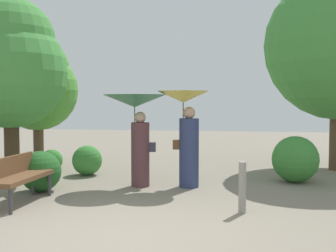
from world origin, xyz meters
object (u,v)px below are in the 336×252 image
at_px(person_left, 136,117).
at_px(tree_mid_left, 37,84).
at_px(person_right, 186,122).
at_px(path_marker_post, 242,188).
at_px(park_bench, 18,175).
at_px(tree_near_left, 10,63).

relative_size(person_left, tree_mid_left, 0.55).
xyz_separation_m(person_right, path_marker_post, (1.14, -1.90, -0.94)).
bearing_deg(park_bench, tree_mid_left, 23.34).
xyz_separation_m(tree_near_left, tree_mid_left, (-0.54, 2.34, -0.37)).
xyz_separation_m(person_left, tree_near_left, (-2.84, -0.00, 1.18)).
bearing_deg(park_bench, tree_near_left, 33.60).
bearing_deg(tree_mid_left, person_left, -34.63).
relative_size(person_right, tree_mid_left, 0.57).
xyz_separation_m(tree_mid_left, path_marker_post, (5.55, -4.13, -1.87)).
xyz_separation_m(person_right, park_bench, (-2.73, -1.90, -0.85)).
bearing_deg(tree_mid_left, park_bench, -67.86).
bearing_deg(person_left, tree_mid_left, 49.79).
distance_m(tree_near_left, tree_mid_left, 2.43).
relative_size(person_left, person_right, 0.96).
relative_size(person_right, park_bench, 1.33).
distance_m(person_right, tree_near_left, 4.08).
height_order(park_bench, tree_mid_left, tree_mid_left).
bearing_deg(person_right, tree_near_left, 85.99).
height_order(tree_near_left, path_marker_post, tree_near_left).
xyz_separation_m(park_bench, path_marker_post, (3.87, 0.00, -0.10)).
bearing_deg(park_bench, person_right, -53.92).
bearing_deg(tree_mid_left, tree_near_left, -76.94).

